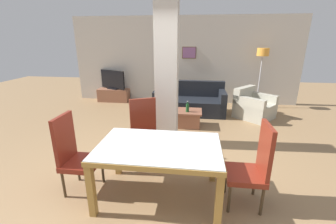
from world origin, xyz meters
TOP-DOWN VIEW (x-y plane):
  - ground_plane at (0.00, 0.00)m, footprint 18.00×18.00m
  - back_wall at (0.00, 4.84)m, footprint 7.20×0.09m
  - divider_pillar at (-0.12, 1.61)m, footprint 0.41×0.38m
  - dining_table at (0.00, 0.00)m, footprint 1.56×0.99m
  - dining_chair_head_right at (1.16, 0.00)m, footprint 0.46×0.46m
  - dining_chair_head_left at (-1.15, 0.00)m, footprint 0.46×0.46m
  - dining_chair_far_left at (-0.39, 0.86)m, footprint 0.61×0.61m
  - sofa at (0.26, 3.66)m, footprint 1.95×0.91m
  - armchair at (1.96, 3.45)m, footprint 1.18×1.17m
  - coffee_table at (0.20, 2.60)m, footprint 0.78×0.54m
  - bottle at (0.25, 2.52)m, footprint 0.07×0.07m
  - tv_stand at (-2.32, 4.56)m, footprint 1.02×0.40m
  - tv_screen at (-2.32, 4.56)m, footprint 0.92×0.45m
  - floor_lamp at (2.30, 4.46)m, footprint 0.34×0.34m

SIDE VIEW (x-z plane):
  - ground_plane at x=0.00m, z-range 0.00..0.00m
  - coffee_table at x=0.20m, z-range 0.01..0.39m
  - tv_stand at x=-2.32m, z-range 0.00..0.42m
  - armchair at x=1.96m, z-range -0.11..0.67m
  - sofa at x=0.26m, z-range -0.14..0.73m
  - bottle at x=0.25m, z-range 0.36..0.62m
  - dining_chair_head_right at x=1.16m, z-range 0.02..1.11m
  - dining_chair_head_left at x=-1.15m, z-range 0.02..1.11m
  - dining_chair_far_left at x=-0.39m, z-range 0.02..1.11m
  - dining_table at x=0.00m, z-range 0.22..0.98m
  - tv_screen at x=-2.32m, z-range 0.41..1.03m
  - divider_pillar at x=-0.12m, z-range 0.00..2.70m
  - back_wall at x=0.00m, z-range 0.00..2.70m
  - floor_lamp at x=2.30m, z-range 0.61..2.37m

